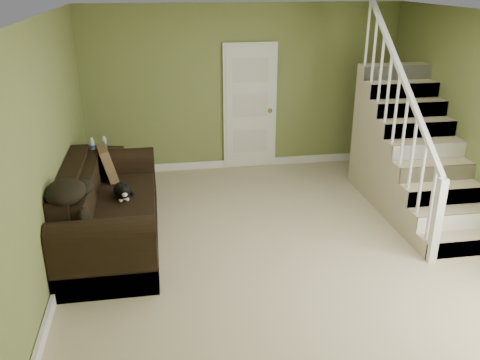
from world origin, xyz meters
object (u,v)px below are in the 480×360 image
object	(u,v)px
sofa	(107,215)
banana	(121,224)
side_table	(102,173)
cat	(122,191)

from	to	relation	value
sofa	banana	world-z (taller)	sofa
side_table	cat	bearing A→B (deg)	-75.10
cat	banana	size ratio (longest dim) A/B	2.37
banana	sofa	bearing A→B (deg)	68.34
sofa	banana	xyz separation A→B (m)	(0.20, -0.65, 0.18)
sofa	side_table	xyz separation A→B (m)	(-0.18, 1.49, -0.03)
sofa	cat	size ratio (longest dim) A/B	4.62
sofa	side_table	world-z (taller)	sofa
side_table	cat	xyz separation A→B (m)	(0.37, -1.40, 0.28)
cat	side_table	bearing A→B (deg)	94.43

